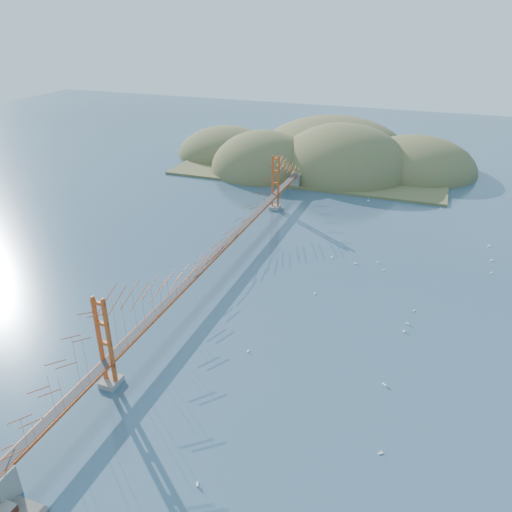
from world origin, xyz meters
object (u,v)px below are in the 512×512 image
(sailboat_2, at_px, (407,323))
(bridge, at_px, (217,231))
(sailboat_1, at_px, (332,257))
(sailboat_0, at_px, (315,293))

(sailboat_2, bearing_deg, bridge, 169.67)
(bridge, height_order, sailboat_1, bridge)
(bridge, distance_m, sailboat_0, 18.50)
(sailboat_2, bearing_deg, sailboat_0, 165.87)
(sailboat_2, xyz_separation_m, sailboat_0, (-13.94, 3.51, -0.01))
(sailboat_1, bearing_deg, sailboat_2, -49.34)
(sailboat_2, height_order, sailboat_0, sailboat_2)
(sailboat_1, height_order, sailboat_0, sailboat_1)
(bridge, xyz_separation_m, sailboat_1, (16.72, 10.96, -6.87))
(sailboat_0, bearing_deg, bridge, 172.85)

